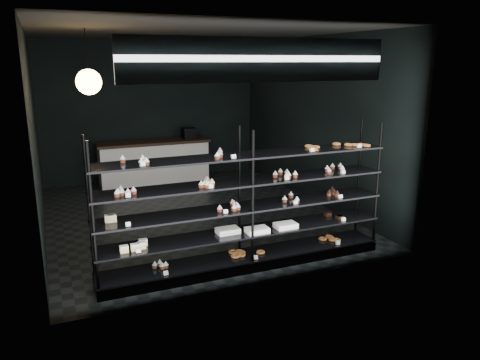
# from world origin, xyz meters

# --- Properties ---
(room) EXTENTS (5.01, 6.01, 3.20)m
(room) POSITION_xyz_m (0.00, 0.00, 1.60)
(room) COLOR black
(room) RESTS_ON ground
(display_shelf) EXTENTS (4.00, 0.50, 1.91)m
(display_shelf) POSITION_xyz_m (-0.00, -2.45, 0.63)
(display_shelf) COLOR black
(display_shelf) RESTS_ON room
(signage) EXTENTS (3.30, 0.05, 0.50)m
(signage) POSITION_xyz_m (0.00, -2.93, 2.75)
(signage) COLOR #0D1B43
(signage) RESTS_ON room
(pendant_lamp) EXTENTS (0.36, 0.36, 0.91)m
(pendant_lamp) POSITION_xyz_m (-1.71, -0.87, 2.45)
(pendant_lamp) COLOR black
(pendant_lamp) RESTS_ON room
(service_counter) EXTENTS (2.52, 0.65, 1.23)m
(service_counter) POSITION_xyz_m (-0.10, 2.50, 0.50)
(service_counter) COLOR silver
(service_counter) RESTS_ON room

